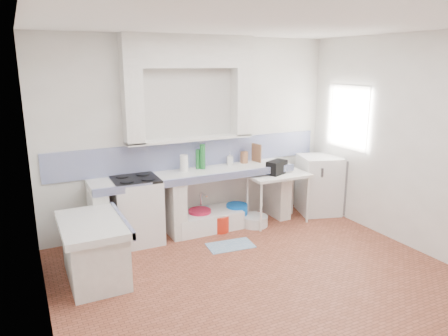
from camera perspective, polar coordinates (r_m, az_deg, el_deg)
name	(u,v)px	position (r m, az deg, el deg)	size (l,w,h in m)	color
floor	(263,280)	(4.99, 5.32, -14.92)	(4.50, 4.50, 0.00)	brown
ceiling	(269,23)	(4.38, 6.20, 19.06)	(4.50, 4.50, 0.00)	white
wall_back	(194,134)	(6.23, -4.13, 4.69)	(4.50, 4.50, 0.00)	white
wall_front	(429,224)	(3.06, 26.21, -6.82)	(4.50, 4.50, 0.00)	white
wall_left	(36,189)	(3.82, -24.20, -2.59)	(4.50, 4.50, 0.00)	white
wall_right	(413,144)	(5.97, 24.35, 3.05)	(4.50, 4.50, 0.00)	white
alcove_mass	(189,51)	(6.00, -4.77, 15.58)	(1.90, 0.25, 0.45)	white
window_frame	(357,117)	(6.87, 17.74, 6.62)	(0.35, 0.86, 1.06)	#351D10
lace_valance	(352,93)	(6.74, 17.08, 9.79)	(0.01, 0.84, 0.24)	white
counter_slab	(196,174)	(6.04, -3.82, -0.86)	(3.00, 0.60, 0.08)	white
counter_lip	(204,179)	(5.79, -2.75, -1.51)	(3.00, 0.04, 0.10)	navy
counter_pier_left	(99,219)	(5.81, -16.67, -6.72)	(0.20, 0.55, 0.82)	white
counter_pier_mid	(174,207)	(6.05, -6.82, -5.36)	(0.20, 0.55, 0.82)	white
counter_pier_right	(277,191)	(6.80, 7.19, -3.16)	(0.20, 0.55, 0.82)	white
peninsula_top	(92,224)	(4.95, -17.49, -7.36)	(0.70, 1.10, 0.08)	white
peninsula_base	(95,253)	(5.09, -17.20, -11.03)	(0.60, 1.00, 0.62)	white
peninsula_lip	(122,220)	(5.00, -13.75, -6.86)	(0.04, 1.10, 0.10)	navy
backsplash	(195,154)	(6.27, -4.03, 1.96)	(4.27, 0.03, 0.40)	navy
stove	(137,211)	(5.89, -11.80, -5.80)	(0.62, 0.60, 0.88)	white
sink	(207,221)	(6.31, -2.39, -7.22)	(1.00, 0.54, 0.24)	white
side_table	(278,198)	(6.52, 7.33, -4.12)	(0.93, 0.52, 0.04)	white
fridge	(319,185)	(7.06, 12.80, -2.21)	(0.62, 0.62, 0.95)	white
bucket_red	(200,220)	(6.27, -3.32, -7.06)	(0.34, 0.34, 0.31)	red
bucket_orange	(220,223)	(6.22, -0.51, -7.55)	(0.26, 0.26, 0.24)	red
bucket_blue	(237,214)	(6.49, 1.76, -6.28)	(0.33, 0.33, 0.31)	blue
basin_white	(255,221)	(6.46, 4.19, -7.16)	(0.40, 0.40, 0.16)	white
water_bottle_a	(202,216)	(6.44, -2.95, -6.51)	(0.08, 0.08, 0.30)	silver
water_bottle_b	(207,215)	(6.47, -2.39, -6.43)	(0.08, 0.08, 0.30)	silver
black_bag	(277,167)	(6.39, 7.19, 0.09)	(0.33, 0.19, 0.20)	black
green_bottle_a	(198,159)	(6.16, -3.59, 1.21)	(0.06, 0.06, 0.29)	#1D682B
green_bottle_b	(203,157)	(6.14, -2.94, 1.55)	(0.08, 0.08, 0.37)	#1D682B
knife_block	(244,157)	(6.51, 2.76, 1.46)	(0.09, 0.07, 0.18)	brown
cutting_board	(256,153)	(6.61, 4.45, 2.07)	(0.02, 0.21, 0.29)	brown
paper_towel	(184,163)	(6.04, -5.48, 0.67)	(0.12, 0.12, 0.24)	white
soap_bottle	(230,159)	(6.39, 0.80, 1.29)	(0.09, 0.09, 0.20)	white
rug	(230,245)	(5.79, 0.88, -10.51)	(0.62, 0.36, 0.01)	#285D95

